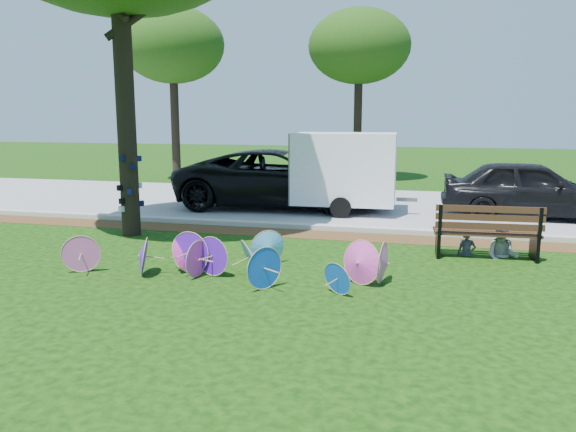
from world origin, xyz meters
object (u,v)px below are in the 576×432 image
black_van (281,179)px  park_bench (486,231)px  dark_pickup (530,189)px  cargo_trailer (345,168)px  person_left (468,231)px  parasol_pile (237,257)px  person_right (504,225)px

black_van → park_bench: black_van is taller
black_van → dark_pickup: black_van is taller
cargo_trailer → person_left: 5.65m
dark_pickup → park_bench: dark_pickup is taller
parasol_pile → dark_pickup: size_ratio=1.24×
park_bench → person_left: bearing=168.8°
parasol_pile → park_bench: bearing=30.5°
dark_pickup → person_right: bearing=166.2°
parasol_pile → person_right: 5.48m
black_van → parasol_pile: bearing=-176.1°
black_van → dark_pickup: 7.28m
cargo_trailer → person_right: size_ratio=2.20×
parasol_pile → person_left: 4.87m
parasol_pile → black_van: black_van is taller
person_left → person_right: 0.72m
dark_pickup → cargo_trailer: cargo_trailer is taller
cargo_trailer → park_bench: size_ratio=1.40×
cargo_trailer → park_bench: 5.89m
park_bench → person_right: (0.35, 0.05, 0.12)m
parasol_pile → park_bench: (4.43, 2.61, 0.19)m
person_left → person_right: person_right is taller
black_van → person_left: size_ratio=6.35×
park_bench → person_right: size_ratio=1.57×
dark_pickup → person_left: size_ratio=4.70×
parasol_pile → person_left: person_left is taller
black_van → person_right: (6.03, -5.07, -0.23)m
cargo_trailer → person_left: size_ratio=2.87×
person_right → dark_pickup: bearing=89.6°
cargo_trailer → person_right: cargo_trailer is taller
parasol_pile → person_right: person_right is taller
person_left → person_right: bearing=5.3°
cargo_trailer → person_left: cargo_trailer is taller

